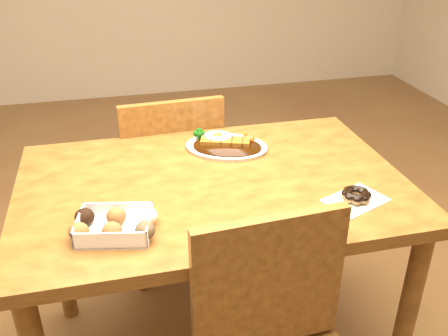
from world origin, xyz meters
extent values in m
cube|color=#553011|center=(0.00, 0.00, 0.73)|extent=(1.20, 0.80, 0.04)
cylinder|color=#553011|center=(0.54, -0.34, 0.35)|extent=(0.06, 0.06, 0.71)
cylinder|color=#553011|center=(-0.54, 0.34, 0.35)|extent=(0.06, 0.06, 0.71)
cylinder|color=#553011|center=(0.54, 0.34, 0.35)|extent=(0.06, 0.06, 0.71)
cube|color=#553011|center=(-0.07, 0.60, 0.43)|extent=(0.44, 0.44, 0.04)
cylinder|color=#553011|center=(0.09, 0.78, 0.21)|extent=(0.04, 0.04, 0.41)
cylinder|color=#553011|center=(-0.25, 0.76, 0.21)|extent=(0.04, 0.04, 0.41)
cylinder|color=#553011|center=(0.10, 0.44, 0.21)|extent=(0.04, 0.04, 0.41)
cylinder|color=#553011|center=(-0.24, 0.42, 0.21)|extent=(0.04, 0.04, 0.41)
cube|color=#553011|center=(-0.07, 0.41, 0.67)|extent=(0.40, 0.05, 0.40)
cube|color=#553011|center=(0.05, -0.41, 0.67)|extent=(0.40, 0.06, 0.40)
ellipsoid|color=white|center=(0.10, 0.22, 0.76)|extent=(0.34, 0.30, 0.01)
ellipsoid|color=black|center=(0.10, 0.20, 0.77)|extent=(0.29, 0.25, 0.01)
cube|color=#6B380C|center=(0.09, 0.22, 0.77)|extent=(0.18, 0.11, 0.02)
ellipsoid|color=white|center=(0.07, 0.25, 0.79)|extent=(0.12, 0.12, 0.01)
ellipsoid|color=#FFB214|center=(0.07, 0.25, 0.79)|extent=(0.03, 0.03, 0.02)
cube|color=white|center=(-0.31, -0.21, 0.78)|extent=(0.21, 0.18, 0.05)
ellipsoid|color=brown|center=(-0.40, -0.23, 0.78)|extent=(0.05, 0.05, 0.05)
ellipsoid|color=brown|center=(-0.32, -0.25, 0.78)|extent=(0.05, 0.05, 0.05)
ellipsoid|color=black|center=(-0.23, -0.26, 0.78)|extent=(0.05, 0.05, 0.05)
ellipsoid|color=black|center=(-0.38, -0.16, 0.78)|extent=(0.05, 0.05, 0.05)
ellipsoid|color=brown|center=(-0.30, -0.18, 0.78)|extent=(0.05, 0.05, 0.05)
ellipsoid|color=beige|center=(-0.22, -0.20, 0.78)|extent=(0.05, 0.05, 0.05)
cube|color=silver|center=(0.38, -0.21, 0.75)|extent=(0.21, 0.18, 0.00)
torus|color=olive|center=(0.38, -0.21, 0.77)|extent=(0.11, 0.11, 0.03)
torus|color=black|center=(0.38, -0.21, 0.77)|extent=(0.10, 0.10, 0.02)
camera|label=1|loc=(-0.28, -1.33, 1.52)|focal=40.00mm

